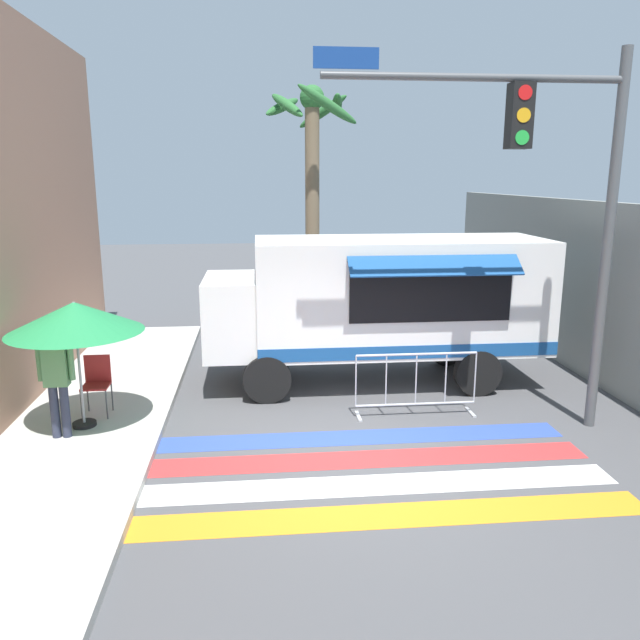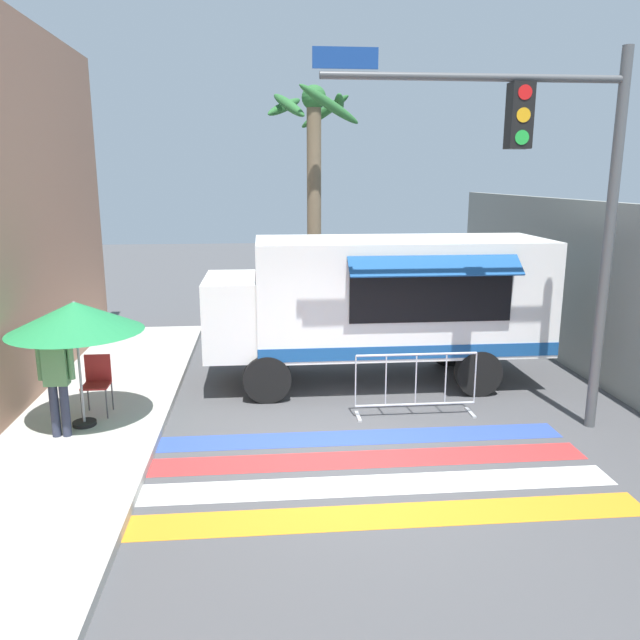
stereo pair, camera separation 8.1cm
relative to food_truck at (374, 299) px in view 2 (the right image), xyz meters
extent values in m
plane|color=#4C4C4F|center=(-0.75, -3.52, -1.65)|extent=(60.00, 60.00, 0.00)
cube|color=gray|center=(4.34, -0.52, 0.08)|extent=(0.20, 16.00, 3.45)
cube|color=orange|center=(-0.75, -4.92, -1.64)|extent=(6.40, 0.56, 0.01)
cube|color=white|center=(-0.75, -4.16, -1.64)|extent=(6.40, 0.56, 0.01)
cube|color=red|center=(-0.75, -3.40, -1.64)|extent=(6.40, 0.56, 0.01)
cube|color=#334FB2|center=(-0.75, -2.64, -1.64)|extent=(6.40, 0.56, 0.01)
cube|color=white|center=(0.49, 0.01, 0.09)|extent=(5.42, 2.08, 2.09)
cube|color=white|center=(-2.22, 0.01, -0.25)|extent=(1.91, 1.91, 1.41)
cube|color=#1E232D|center=(-3.12, 0.01, 0.10)|extent=(0.06, 1.66, 0.54)
cube|color=black|center=(0.81, -1.05, 0.24)|extent=(2.87, 0.03, 0.94)
cube|color=#194C8C|center=(0.81, -1.25, 0.79)|extent=(2.97, 0.43, 0.31)
cube|color=#194C8C|center=(0.49, -1.04, -0.78)|extent=(5.42, 0.01, 0.24)
cylinder|color=black|center=(-2.06, -0.95, -1.22)|extent=(0.85, 0.22, 0.85)
cylinder|color=black|center=(-2.06, 0.96, -1.22)|extent=(0.85, 0.22, 0.85)
cylinder|color=black|center=(1.77, -0.95, -1.22)|extent=(0.85, 0.22, 0.85)
cylinder|color=black|center=(1.77, 0.96, -1.22)|extent=(0.85, 0.22, 0.85)
cylinder|color=#515456|center=(3.08, -2.52, 1.21)|extent=(0.16, 0.16, 5.71)
cylinder|color=#515456|center=(0.90, -2.52, 3.60)|extent=(4.36, 0.11, 0.11)
cube|color=black|center=(1.56, -2.55, 3.09)|extent=(0.32, 0.28, 0.90)
cylinder|color=red|center=(1.56, -2.69, 3.39)|extent=(0.20, 0.02, 0.20)
cylinder|color=#F2A519|center=(1.56, -2.69, 3.09)|extent=(0.20, 0.02, 0.20)
cylinder|color=green|center=(1.56, -2.69, 2.79)|extent=(0.20, 0.02, 0.20)
cube|color=navy|center=(-0.92, -2.54, 3.82)|extent=(0.90, 0.02, 0.28)
cylinder|color=black|center=(-4.91, -2.08, -1.49)|extent=(0.36, 0.36, 0.06)
cylinder|color=#B2B2B7|center=(-4.91, -2.08, -0.53)|extent=(0.04, 0.04, 1.96)
cone|color=#268C4C|center=(-4.91, -2.08, 0.22)|extent=(2.00, 2.00, 0.46)
cylinder|color=#4C4C51|center=(-5.00, -1.83, -1.28)|extent=(0.02, 0.02, 0.48)
cylinder|color=#4C4C51|center=(-4.62, -1.83, -1.28)|extent=(0.02, 0.02, 0.48)
cylinder|color=#4C4C51|center=(-5.00, -1.44, -1.28)|extent=(0.02, 0.02, 0.48)
cylinder|color=#4C4C51|center=(-4.62, -1.44, -1.28)|extent=(0.02, 0.02, 0.48)
cube|color=#B22626|center=(-4.81, -1.63, -1.02)|extent=(0.41, 0.41, 0.03)
cube|color=#B22626|center=(-4.81, -1.44, -0.78)|extent=(0.41, 0.03, 0.45)
cylinder|color=#2D3347|center=(-5.20, -2.47, -1.11)|extent=(0.13, 0.13, 0.80)
cylinder|color=#2D3347|center=(-5.05, -2.47, -1.11)|extent=(0.13, 0.13, 0.80)
cube|color=#598C59|center=(-5.12, -2.47, -0.39)|extent=(0.34, 0.20, 0.65)
cylinder|color=#598C59|center=(-5.34, -2.47, -0.36)|extent=(0.09, 0.09, 0.55)
cylinder|color=#598C59|center=(-4.90, -2.47, -0.36)|extent=(0.09, 0.09, 0.55)
sphere|color=tan|center=(-5.12, -2.47, 0.08)|extent=(0.23, 0.23, 0.23)
cylinder|color=#B7BABF|center=(0.39, -1.82, -0.59)|extent=(2.02, 0.04, 0.04)
cylinder|color=#B7BABF|center=(0.39, -1.82, -1.45)|extent=(2.02, 0.04, 0.04)
cylinder|color=#B7BABF|center=(-0.62, -1.82, -1.02)|extent=(0.02, 0.02, 0.87)
cylinder|color=#B7BABF|center=(-0.11, -1.82, -1.02)|extent=(0.02, 0.02, 0.87)
cylinder|color=#B7BABF|center=(0.39, -1.82, -1.02)|extent=(0.02, 0.02, 0.87)
cylinder|color=#B7BABF|center=(0.90, -1.82, -1.02)|extent=(0.02, 0.02, 0.87)
cylinder|color=#B7BABF|center=(1.40, -1.82, -1.02)|extent=(0.02, 0.02, 0.87)
cube|color=#B7BABF|center=(-0.57, -1.82, -1.63)|extent=(0.06, 0.44, 0.03)
cube|color=#B7BABF|center=(1.35, -1.82, -1.63)|extent=(0.06, 0.44, 0.03)
cylinder|color=#7A664C|center=(-0.78, 4.47, 1.17)|extent=(0.36, 0.36, 5.64)
sphere|color=#2D6B33|center=(-0.78, 4.47, 4.14)|extent=(0.60, 0.60, 0.60)
ellipsoid|color=#2D6B33|center=(-0.17, 4.41, 3.98)|extent=(0.37, 1.26, 0.57)
ellipsoid|color=#2D6B33|center=(-0.45, 5.13, 3.88)|extent=(1.35, 0.84, 0.94)
ellipsoid|color=#2D6B33|center=(-1.48, 4.91, 3.97)|extent=(1.08, 1.53, 0.72)
ellipsoid|color=#2D6B33|center=(-1.41, 4.12, 3.92)|extent=(0.91, 1.35, 0.81)
ellipsoid|color=#2D6B33|center=(-0.48, 3.67, 3.90)|extent=(1.62, 0.79, 1.01)
camera|label=1|loc=(-2.16, -11.45, 2.25)|focal=35.00mm
camera|label=2|loc=(-2.08, -11.46, 2.25)|focal=35.00mm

